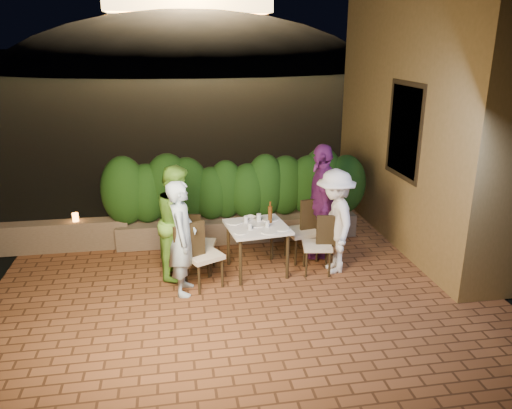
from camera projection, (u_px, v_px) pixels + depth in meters
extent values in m
plane|color=black|center=(247.00, 304.00, 6.76)|extent=(400.00, 400.00, 0.00)
cube|color=brown|center=(242.00, 290.00, 7.24)|extent=(7.00, 6.00, 0.15)
cube|color=olive|center=(439.00, 95.00, 8.41)|extent=(1.60, 5.00, 5.00)
cube|color=black|center=(406.00, 131.00, 7.98)|extent=(0.08, 1.00, 1.40)
cube|color=black|center=(406.00, 131.00, 7.98)|extent=(0.06, 1.15, 1.55)
cube|color=brown|center=(239.00, 228.00, 8.87)|extent=(4.20, 0.55, 0.40)
cube|color=brown|center=(62.00, 236.00, 8.38)|extent=(2.20, 0.30, 0.50)
ellipsoid|color=black|center=(192.00, 100.00, 64.47)|extent=(52.00, 40.00, 22.00)
cylinder|color=white|center=(240.00, 232.00, 7.16)|extent=(0.20, 0.20, 0.01)
cylinder|color=white|center=(234.00, 222.00, 7.55)|extent=(0.24, 0.24, 0.01)
cylinder|color=white|center=(281.00, 228.00, 7.31)|extent=(0.23, 0.23, 0.01)
cylinder|color=white|center=(270.00, 219.00, 7.68)|extent=(0.25, 0.25, 0.01)
cylinder|color=white|center=(257.00, 225.00, 7.44)|extent=(0.23, 0.23, 0.01)
cylinder|color=white|center=(269.00, 232.00, 7.18)|extent=(0.24, 0.24, 0.01)
cylinder|color=silver|center=(250.00, 226.00, 7.27)|extent=(0.06, 0.06, 0.10)
cylinder|color=silver|center=(246.00, 219.00, 7.54)|extent=(0.06, 0.06, 0.11)
cylinder|color=silver|center=(267.00, 224.00, 7.36)|extent=(0.06, 0.06, 0.10)
cylinder|color=silver|center=(259.00, 217.00, 7.60)|extent=(0.07, 0.07, 0.12)
imported|color=white|center=(250.00, 218.00, 7.71)|extent=(0.22, 0.22, 0.04)
imported|color=#ACCBDE|center=(182.00, 238.00, 6.80)|extent=(0.46, 0.63, 1.62)
imported|color=#70B939|center=(179.00, 221.00, 7.34)|extent=(0.83, 0.96, 1.69)
imported|color=white|center=(335.00, 222.00, 7.46)|extent=(0.64, 1.06, 1.60)
imported|color=#672267|center=(321.00, 201.00, 7.98)|extent=(0.67, 1.16, 1.86)
cylinder|color=orange|center=(75.00, 217.00, 8.32)|extent=(0.10, 0.10, 0.14)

